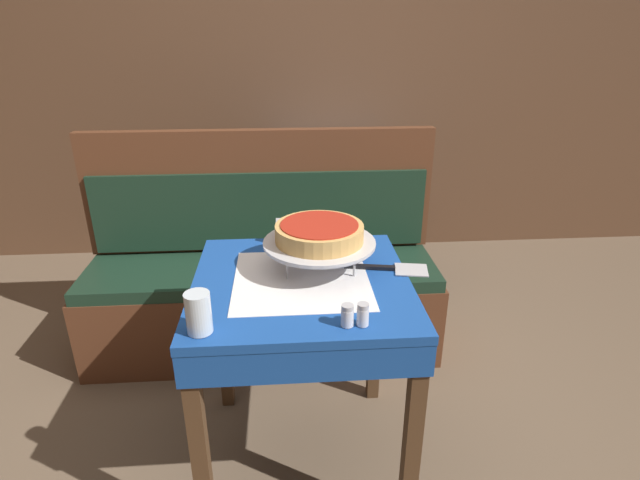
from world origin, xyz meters
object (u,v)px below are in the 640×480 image
at_px(dining_table_front, 302,305).
at_px(salt_shaker, 347,315).
at_px(condiment_caddy, 318,155).
at_px(napkin_holder, 289,231).
at_px(dining_table_rear, 335,176).
at_px(pizza_server, 390,268).
at_px(water_glass_near, 198,313).
at_px(pepper_shaker, 363,315).
at_px(booth_bench, 264,289).
at_px(pizza_pan_stand, 319,244).
at_px(deep_dish_pizza, 319,233).

bearing_deg(dining_table_front, salt_shaker, -67.93).
bearing_deg(condiment_caddy, salt_shaker, -91.39).
height_order(napkin_holder, condiment_caddy, condiment_caddy).
bearing_deg(dining_table_rear, pizza_server, -88.66).
distance_m(water_glass_near, pepper_shaker, 0.45).
relative_size(booth_bench, pepper_shaker, 25.74).
bearing_deg(pepper_shaker, pizza_pan_stand, 104.87).
xyz_separation_m(salt_shaker, napkin_holder, (-0.15, 0.60, 0.01)).
height_order(deep_dish_pizza, napkin_holder, deep_dish_pizza).
bearing_deg(condiment_caddy, pepper_shaker, -89.99).
bearing_deg(dining_table_front, deep_dish_pizza, 47.64).
xyz_separation_m(pizza_pan_stand, pizza_server, (0.24, -0.02, -0.09)).
distance_m(booth_bench, pizza_pan_stand, 0.92).
distance_m(pizza_pan_stand, pizza_server, 0.26).
relative_size(dining_table_rear, booth_bench, 0.46).
xyz_separation_m(dining_table_rear, napkin_holder, (-0.31, -1.23, 0.14)).
distance_m(dining_table_front, pepper_shaker, 0.36).
distance_m(pizza_server, water_glass_near, 0.69).
distance_m(salt_shaker, pepper_shaker, 0.04).
relative_size(booth_bench, deep_dish_pizza, 5.81).
height_order(booth_bench, water_glass_near, booth_bench).
height_order(dining_table_rear, booth_bench, booth_bench).
bearing_deg(pizza_pan_stand, booth_bench, 108.49).
bearing_deg(dining_table_front, water_glass_near, -135.18).
xyz_separation_m(dining_table_rear, water_glass_near, (-0.56, -1.83, 0.16)).
distance_m(dining_table_rear, condiment_caddy, 0.20).
height_order(deep_dish_pizza, condiment_caddy, condiment_caddy).
xyz_separation_m(deep_dish_pizza, salt_shaker, (0.05, -0.36, -0.10)).
bearing_deg(pepper_shaker, napkin_holder, 107.88).
height_order(booth_bench, pizza_pan_stand, booth_bench).
bearing_deg(deep_dish_pizza, dining_table_rear, 81.94).
bearing_deg(salt_shaker, dining_table_rear, 85.11).
distance_m(booth_bench, pepper_shaker, 1.21).
distance_m(deep_dish_pizza, water_glass_near, 0.51).
height_order(dining_table_rear, pepper_shaker, pepper_shaker).
distance_m(booth_bench, salt_shaker, 1.20).
bearing_deg(water_glass_near, booth_bench, 83.45).
relative_size(deep_dish_pizza, napkin_holder, 2.98).
height_order(dining_table_rear, pizza_pan_stand, pizza_pan_stand).
relative_size(deep_dish_pizza, pepper_shaker, 4.43).
bearing_deg(deep_dish_pizza, napkin_holder, 112.15).
xyz_separation_m(water_glass_near, condiment_caddy, (0.45, 1.78, -0.00)).
distance_m(deep_dish_pizza, napkin_holder, 0.28).
distance_m(pizza_server, condiment_caddy, 1.45).
bearing_deg(water_glass_near, dining_table_front, 44.82).
distance_m(dining_table_front, pizza_server, 0.33).
relative_size(dining_table_front, pepper_shaker, 11.61).
bearing_deg(booth_bench, pepper_shaker, -72.73).
relative_size(dining_table_front, booth_bench, 0.45).
relative_size(dining_table_rear, pizza_pan_stand, 2.07).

